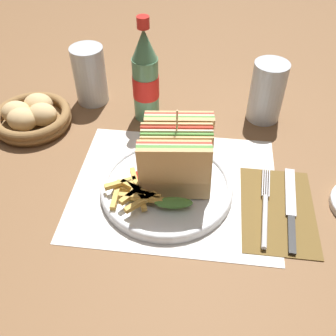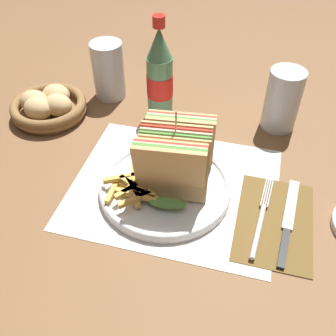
# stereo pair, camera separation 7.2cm
# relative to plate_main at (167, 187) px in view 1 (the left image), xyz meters

# --- Properties ---
(ground_plane) EXTENTS (4.00, 4.00, 0.00)m
(ground_plane) POSITION_rel_plate_main_xyz_m (-0.01, -0.02, -0.01)
(ground_plane) COLOR brown
(placemat) EXTENTS (0.38, 0.31, 0.00)m
(placemat) POSITION_rel_plate_main_xyz_m (0.01, 0.01, -0.01)
(placemat) COLOR silver
(placemat) RESTS_ON ground_plane
(plate_main) EXTENTS (0.24, 0.24, 0.02)m
(plate_main) POSITION_rel_plate_main_xyz_m (0.00, 0.00, 0.00)
(plate_main) COLOR white
(plate_main) RESTS_ON ground_plane
(club_sandwich) EXTENTS (0.13, 0.17, 0.16)m
(club_sandwich) POSITION_rel_plate_main_xyz_m (0.02, 0.01, 0.07)
(club_sandwich) COLOR tan
(club_sandwich) RESTS_ON plate_main
(fries_pile) EXTENTS (0.11, 0.11, 0.02)m
(fries_pile) POSITION_rel_plate_main_xyz_m (-0.05, -0.04, 0.02)
(fries_pile) COLOR gold
(fries_pile) RESTS_ON plate_main
(ketchup_blob) EXTENTS (0.04, 0.03, 0.01)m
(ketchup_blob) POSITION_rel_plate_main_xyz_m (-0.05, 0.01, 0.02)
(ketchup_blob) COLOR maroon
(ketchup_blob) RESTS_ON plate_main
(napkin) EXTENTS (0.13, 0.20, 0.00)m
(napkin) POSITION_rel_plate_main_xyz_m (0.20, -0.02, -0.01)
(napkin) COLOR brown
(napkin) RESTS_ON ground_plane
(fork) EXTENTS (0.03, 0.19, 0.01)m
(fork) POSITION_rel_plate_main_xyz_m (0.18, -0.04, -0.00)
(fork) COLOR silver
(fork) RESTS_ON napkin
(knife) EXTENTS (0.03, 0.20, 0.00)m
(knife) POSITION_rel_plate_main_xyz_m (0.22, -0.02, -0.00)
(knife) COLOR black
(knife) RESTS_ON napkin
(coke_bottle_near) EXTENTS (0.06, 0.06, 0.23)m
(coke_bottle_near) POSITION_rel_plate_main_xyz_m (-0.07, 0.23, 0.09)
(coke_bottle_near) COLOR #4C7F5B
(coke_bottle_near) RESTS_ON ground_plane
(glass_near) EXTENTS (0.07, 0.07, 0.14)m
(glass_near) POSITION_rel_plate_main_xyz_m (0.19, 0.26, 0.06)
(glass_near) COLOR silver
(glass_near) RESTS_ON ground_plane
(glass_far) EXTENTS (0.07, 0.07, 0.14)m
(glass_far) POSITION_rel_plate_main_xyz_m (-0.21, 0.28, 0.06)
(glass_far) COLOR silver
(glass_far) RESTS_ON ground_plane
(bread_basket) EXTENTS (0.17, 0.17, 0.06)m
(bread_basket) POSITION_rel_plate_main_xyz_m (-0.32, 0.16, 0.01)
(bread_basket) COLOR olive
(bread_basket) RESTS_ON ground_plane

